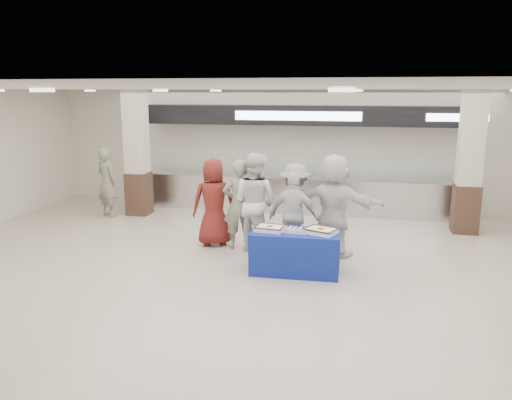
% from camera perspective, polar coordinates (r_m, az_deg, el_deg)
% --- Properties ---
extents(ground, '(14.00, 14.00, 0.00)m').
position_cam_1_polar(ground, '(8.39, -0.38, -9.78)').
color(ground, beige).
rests_on(ground, ground).
extents(serving_line, '(8.70, 0.85, 2.80)m').
position_cam_1_polar(serving_line, '(13.24, 4.83, 3.60)').
color(serving_line, silver).
rests_on(serving_line, ground).
extents(column_left, '(0.55, 0.55, 3.20)m').
position_cam_1_polar(column_left, '(13.20, -13.43, 4.91)').
color(column_left, '#372219').
rests_on(column_left, ground).
extents(column_right, '(0.55, 0.55, 3.20)m').
position_cam_1_polar(column_right, '(12.11, 23.19, 3.60)').
color(column_right, '#372219').
rests_on(column_right, ground).
extents(display_table, '(1.57, 0.83, 0.75)m').
position_cam_1_polar(display_table, '(8.90, 4.52, -5.93)').
color(display_table, navy).
rests_on(display_table, ground).
extents(sheet_cake_left, '(0.52, 0.43, 0.10)m').
position_cam_1_polar(sheet_cake_left, '(8.81, 1.60, -3.21)').
color(sheet_cake_left, white).
rests_on(sheet_cake_left, display_table).
extents(sheet_cake_right, '(0.61, 0.55, 0.10)m').
position_cam_1_polar(sheet_cake_right, '(8.71, 7.44, -3.47)').
color(sheet_cake_right, white).
rests_on(sheet_cake_right, display_table).
extents(cupcake_tray, '(0.49, 0.39, 0.07)m').
position_cam_1_polar(cupcake_tray, '(8.74, 4.42, -3.45)').
color(cupcake_tray, '#A9A8AD').
rests_on(cupcake_tray, display_table).
extents(civilian_maroon, '(1.04, 0.87, 1.83)m').
position_cam_1_polar(civilian_maroon, '(10.34, -4.82, -0.24)').
color(civilian_maroon, maroon).
rests_on(civilian_maroon, ground).
extents(soldier_a, '(0.79, 0.66, 1.84)m').
position_cam_1_polar(soldier_a, '(10.11, -1.93, -0.49)').
color(soldier_a, slate).
rests_on(soldier_a, ground).
extents(chef_tall, '(1.17, 1.05, 1.98)m').
position_cam_1_polar(chef_tall, '(9.96, -0.13, -0.23)').
color(chef_tall, white).
rests_on(chef_tall, ground).
extents(chef_short, '(1.04, 0.60, 1.66)m').
position_cam_1_polar(chef_short, '(9.61, 4.39, -1.73)').
color(chef_short, white).
rests_on(chef_short, ground).
extents(soldier_b, '(1.25, 0.88, 1.76)m').
position_cam_1_polar(soldier_b, '(10.06, 4.46, -0.81)').
color(soldier_b, slate).
rests_on(soldier_b, ground).
extents(civilian_white, '(1.95, 1.11, 2.01)m').
position_cam_1_polar(civilian_white, '(9.75, 8.91, -0.58)').
color(civilian_white, white).
rests_on(civilian_white, ground).
extents(soldier_bg, '(0.77, 0.66, 1.78)m').
position_cam_1_polar(soldier_bg, '(13.23, -16.64, 1.94)').
color(soldier_bg, slate).
rests_on(soldier_bg, ground).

